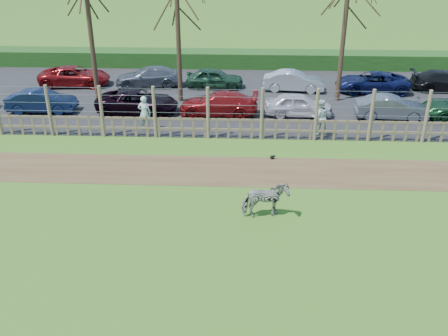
{
  "coord_description": "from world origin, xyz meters",
  "views": [
    {
      "loc": [
        1.76,
        -13.87,
        9.03
      ],
      "look_at": [
        1.0,
        2.5,
        1.1
      ],
      "focal_mm": 40.0,
      "sensor_mm": 36.0,
      "label": 1
    }
  ],
  "objects_px": {
    "tree_left": "(87,1)",
    "car_4": "(298,105)",
    "zebra": "(265,200)",
    "car_1": "(42,101)",
    "tree_mid": "(177,14)",
    "car_13": "(446,81)",
    "car_2": "(137,102)",
    "car_3": "(219,104)",
    "visitor_b": "(320,117)",
    "car_8": "(75,76)",
    "tree_right": "(347,6)",
    "visitor_a": "(144,113)",
    "car_5": "(391,108)",
    "car_10": "(214,78)",
    "car_11": "(294,81)",
    "crow": "(272,157)",
    "car_12": "(372,82)",
    "car_9": "(149,77)"
  },
  "relations": [
    {
      "from": "car_5",
      "to": "tree_right",
      "type": "bearing_deg",
      "value": 40.39
    },
    {
      "from": "tree_right",
      "to": "visitor_a",
      "type": "bearing_deg",
      "value": -153.1
    },
    {
      "from": "car_2",
      "to": "car_9",
      "type": "xyz_separation_m",
      "value": [
        -0.27,
        4.95,
        0.0
      ]
    },
    {
      "from": "visitor_a",
      "to": "car_10",
      "type": "bearing_deg",
      "value": -107.42
    },
    {
      "from": "car_11",
      "to": "tree_mid",
      "type": "bearing_deg",
      "value": 113.99
    },
    {
      "from": "visitor_b",
      "to": "car_2",
      "type": "bearing_deg",
      "value": -24.84
    },
    {
      "from": "tree_right",
      "to": "visitor_a",
      "type": "xyz_separation_m",
      "value": [
        -10.16,
        -5.15,
        -4.34
      ]
    },
    {
      "from": "car_3",
      "to": "visitor_b",
      "type": "bearing_deg",
      "value": 64.83
    },
    {
      "from": "car_1",
      "to": "car_8",
      "type": "relative_size",
      "value": 0.84
    },
    {
      "from": "car_2",
      "to": "car_3",
      "type": "xyz_separation_m",
      "value": [
        4.35,
        -0.09,
        0.0
      ]
    },
    {
      "from": "crow",
      "to": "car_11",
      "type": "height_order",
      "value": "car_11"
    },
    {
      "from": "visitor_a",
      "to": "car_2",
      "type": "xyz_separation_m",
      "value": [
        -0.88,
        2.5,
        -0.26
      ]
    },
    {
      "from": "tree_mid",
      "to": "car_3",
      "type": "bearing_deg",
      "value": -44.14
    },
    {
      "from": "car_12",
      "to": "car_9",
      "type": "bearing_deg",
      "value": -91.49
    },
    {
      "from": "car_2",
      "to": "car_8",
      "type": "distance_m",
      "value": 6.95
    },
    {
      "from": "tree_left",
      "to": "car_4",
      "type": "xyz_separation_m",
      "value": [
        11.01,
        -1.24,
        -4.98
      ]
    },
    {
      "from": "tree_right",
      "to": "car_3",
      "type": "bearing_deg",
      "value": -157.71
    },
    {
      "from": "car_1",
      "to": "car_13",
      "type": "relative_size",
      "value": 0.88
    },
    {
      "from": "crow",
      "to": "car_9",
      "type": "relative_size",
      "value": 0.06
    },
    {
      "from": "visitor_b",
      "to": "car_8",
      "type": "relative_size",
      "value": 0.4
    },
    {
      "from": "tree_mid",
      "to": "visitor_b",
      "type": "height_order",
      "value": "tree_mid"
    },
    {
      "from": "car_2",
      "to": "car_10",
      "type": "relative_size",
      "value": 1.23
    },
    {
      "from": "car_3",
      "to": "car_11",
      "type": "height_order",
      "value": "same"
    },
    {
      "from": "visitor_b",
      "to": "crow",
      "type": "distance_m",
      "value": 3.83
    },
    {
      "from": "tree_left",
      "to": "car_5",
      "type": "bearing_deg",
      "value": -5.38
    },
    {
      "from": "car_1",
      "to": "car_2",
      "type": "relative_size",
      "value": 0.84
    },
    {
      "from": "car_3",
      "to": "car_4",
      "type": "xyz_separation_m",
      "value": [
        4.2,
        0.0,
        0.0
      ]
    },
    {
      "from": "car_2",
      "to": "car_5",
      "type": "height_order",
      "value": "same"
    },
    {
      "from": "visitor_a",
      "to": "tree_mid",
      "type": "bearing_deg",
      "value": -99.63
    },
    {
      "from": "car_3",
      "to": "crow",
      "type": "bearing_deg",
      "value": 27.83
    },
    {
      "from": "tree_mid",
      "to": "car_12",
      "type": "height_order",
      "value": "tree_mid"
    },
    {
      "from": "tree_right",
      "to": "car_10",
      "type": "height_order",
      "value": "tree_right"
    },
    {
      "from": "tree_mid",
      "to": "car_5",
      "type": "height_order",
      "value": "tree_mid"
    },
    {
      "from": "tree_mid",
      "to": "visitor_b",
      "type": "xyz_separation_m",
      "value": [
        7.28,
        -4.83,
        -3.96
      ]
    },
    {
      "from": "car_4",
      "to": "car_13",
      "type": "xyz_separation_m",
      "value": [
        9.33,
        4.91,
        0.0
      ]
    },
    {
      "from": "car_3",
      "to": "car_12",
      "type": "relative_size",
      "value": 0.96
    },
    {
      "from": "tree_right",
      "to": "car_8",
      "type": "height_order",
      "value": "tree_right"
    },
    {
      "from": "tree_mid",
      "to": "car_8",
      "type": "distance_m",
      "value": 8.61
    },
    {
      "from": "crow",
      "to": "car_5",
      "type": "xyz_separation_m",
      "value": [
        6.32,
        5.26,
        0.55
      ]
    },
    {
      "from": "tree_mid",
      "to": "car_13",
      "type": "distance_m",
      "value": 16.61
    },
    {
      "from": "car_4",
      "to": "car_12",
      "type": "distance_m",
      "value": 6.54
    },
    {
      "from": "tree_right",
      "to": "car_4",
      "type": "height_order",
      "value": "tree_right"
    },
    {
      "from": "tree_left",
      "to": "car_11",
      "type": "relative_size",
      "value": 2.16
    },
    {
      "from": "crow",
      "to": "car_12",
      "type": "distance_m",
      "value": 11.82
    },
    {
      "from": "zebra",
      "to": "car_8",
      "type": "xyz_separation_m",
      "value": [
        -11.47,
        15.27,
        -0.02
      ]
    },
    {
      "from": "car_1",
      "to": "car_13",
      "type": "xyz_separation_m",
      "value": [
        23.04,
        4.93,
        0.0
      ]
    },
    {
      "from": "visitor_a",
      "to": "car_8",
      "type": "height_order",
      "value": "visitor_a"
    },
    {
      "from": "zebra",
      "to": "car_1",
      "type": "xyz_separation_m",
      "value": [
        -11.66,
        10.28,
        -0.02
      ]
    },
    {
      "from": "visitor_a",
      "to": "car_5",
      "type": "relative_size",
      "value": 0.47
    },
    {
      "from": "car_8",
      "to": "car_13",
      "type": "height_order",
      "value": "same"
    }
  ]
}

